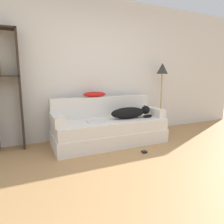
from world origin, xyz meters
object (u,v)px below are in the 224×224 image
at_px(dog, 131,112).
at_px(floor_lamp, 162,76).
at_px(couch, 110,131).
at_px(power_adapter, 144,152).
at_px(throw_pillow, 94,94).
at_px(laptop, 96,121).
at_px(bookshelf, 6,85).

xyz_separation_m(dog, floor_lamp, (0.98, 0.37, 0.68)).
bearing_deg(couch, dog, -8.09).
bearing_deg(power_adapter, throw_pillow, 114.75).
relative_size(couch, dog, 2.52).
height_order(laptop, throw_pillow, throw_pillow).
distance_m(dog, power_adapter, 0.82).
bearing_deg(laptop, throw_pillow, 77.28).
bearing_deg(dog, throw_pillow, 144.82).
xyz_separation_m(dog, bookshelf, (-2.03, 0.47, 0.52)).
bearing_deg(bookshelf, floor_lamp, -1.90).
bearing_deg(bookshelf, power_adapter, -29.26).
bearing_deg(throw_pillow, couch, -64.38).
xyz_separation_m(floor_lamp, power_adapter, (-1.07, -0.98, -1.21)).
bearing_deg(power_adapter, laptop, 135.22).
xyz_separation_m(couch, floor_lamp, (1.38, 0.31, 1.01)).
xyz_separation_m(dog, power_adapter, (-0.10, -0.61, -0.53)).
distance_m(bookshelf, power_adapter, 2.45).
height_order(dog, floor_lamp, floor_lamp).
relative_size(throw_pillow, floor_lamp, 0.30).
bearing_deg(floor_lamp, bookshelf, 178.10).
distance_m(couch, dog, 0.52).
distance_m(throw_pillow, power_adapter, 1.40).
xyz_separation_m(laptop, power_adapter, (0.59, -0.59, -0.44)).
bearing_deg(throw_pillow, laptop, -106.59).
distance_m(dog, laptop, 0.69).
height_order(throw_pillow, bookshelf, bookshelf).
xyz_separation_m(couch, laptop, (-0.29, -0.08, 0.23)).
bearing_deg(laptop, bookshelf, 163.55).
height_order(dog, power_adapter, dog).
bearing_deg(couch, laptop, -163.77).
bearing_deg(laptop, couch, 20.10).
xyz_separation_m(couch, throw_pillow, (-0.16, 0.34, 0.65)).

